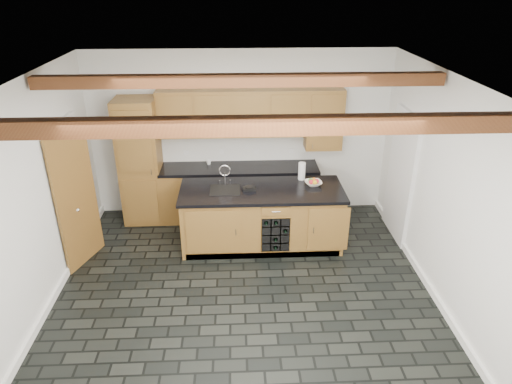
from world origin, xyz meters
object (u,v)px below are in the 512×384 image
island (262,217)px  fruit_bowl (313,183)px  kitchen_scale (249,188)px  paper_towel (302,171)px

island → fruit_bowl: 0.94m
kitchen_scale → paper_towel: bearing=18.3°
fruit_bowl → paper_towel: size_ratio=0.93×
island → kitchen_scale: 0.53m
island → fruit_bowl: bearing=9.6°
kitchen_scale → paper_towel: paper_towel is taller
island → paper_towel: bearing=29.6°
fruit_bowl → paper_towel: (-0.15, 0.23, 0.11)m
island → kitchen_scale: size_ratio=12.14×
kitchen_scale → paper_towel: 0.92m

